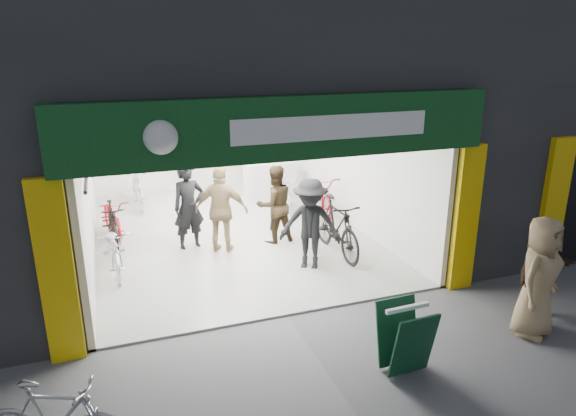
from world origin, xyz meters
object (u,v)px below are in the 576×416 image
bike_left_front (115,249)px  pedestrian_near (539,277)px  bike_right_front (337,227)px  sandwich_board (405,337)px

bike_left_front → pedestrian_near: pedestrian_near is taller
bike_left_front → bike_right_front: (4.30, -0.65, 0.14)m
bike_right_front → pedestrian_near: bearing=-69.0°
bike_right_front → sandwich_board: size_ratio=2.16×
bike_right_front → sandwich_board: bike_right_front is taller
bike_left_front → sandwich_board: size_ratio=1.91×
pedestrian_near → sandwich_board: bearing=159.7°
bike_left_front → pedestrian_near: bearing=-39.7°
bike_right_front → pedestrian_near: (1.50, -3.75, 0.32)m
pedestrian_near → sandwich_board: size_ratio=1.99×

